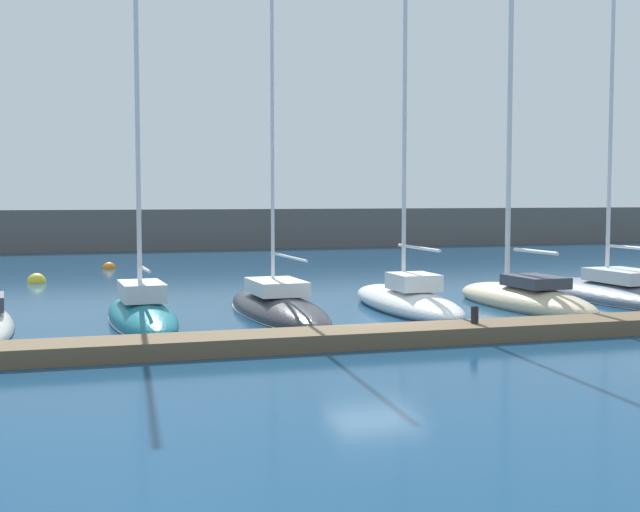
{
  "coord_description": "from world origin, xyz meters",
  "views": [
    {
      "loc": [
        -7.97,
        -21.63,
        3.7
      ],
      "look_at": [
        -0.09,
        5.01,
        1.73
      ],
      "focal_mm": 47.63,
      "sensor_mm": 36.0,
      "label": 1
    }
  ],
  "objects_px": {
    "sailboat_sand_sixth": "(524,297)",
    "mooring_buoy_orange": "(109,269)",
    "mooring_buoy_yellow": "(37,283)",
    "sailboat_charcoal_fourth": "(277,307)",
    "sailboat_white_fifth": "(406,296)",
    "dock_bollard": "(475,315)",
    "sailboat_teal_third": "(142,313)",
    "sailboat_slate_seventh": "(619,294)"
  },
  "relations": [
    {
      "from": "sailboat_white_fifth",
      "to": "mooring_buoy_orange",
      "type": "distance_m",
      "value": 20.8
    },
    {
      "from": "sailboat_teal_third",
      "to": "sailboat_charcoal_fourth",
      "type": "height_order",
      "value": "sailboat_charcoal_fourth"
    },
    {
      "from": "dock_bollard",
      "to": "sailboat_white_fifth",
      "type": "bearing_deg",
      "value": 86.08
    },
    {
      "from": "sailboat_teal_third",
      "to": "sailboat_charcoal_fourth",
      "type": "xyz_separation_m",
      "value": [
        4.21,
        0.64,
        -0.09
      ]
    },
    {
      "from": "mooring_buoy_orange",
      "to": "sailboat_slate_seventh",
      "type": "bearing_deg",
      "value": -47.98
    },
    {
      "from": "sailboat_slate_seventh",
      "to": "mooring_buoy_orange",
      "type": "distance_m",
      "value": 25.06
    },
    {
      "from": "mooring_buoy_orange",
      "to": "mooring_buoy_yellow",
      "type": "height_order",
      "value": "mooring_buoy_yellow"
    },
    {
      "from": "sailboat_teal_third",
      "to": "mooring_buoy_orange",
      "type": "relative_size",
      "value": 18.71
    },
    {
      "from": "sailboat_sand_sixth",
      "to": "mooring_buoy_yellow",
      "type": "relative_size",
      "value": 14.39
    },
    {
      "from": "sailboat_slate_seventh",
      "to": "dock_bollard",
      "type": "bearing_deg",
      "value": 121.89
    },
    {
      "from": "sailboat_charcoal_fourth",
      "to": "sailboat_white_fifth",
      "type": "bearing_deg",
      "value": -95.41
    },
    {
      "from": "sailboat_sand_sixth",
      "to": "mooring_buoy_yellow",
      "type": "xyz_separation_m",
      "value": [
        -15.89,
        13.1,
        -0.35
      ]
    },
    {
      "from": "mooring_buoy_yellow",
      "to": "dock_bollard",
      "type": "height_order",
      "value": "dock_bollard"
    },
    {
      "from": "mooring_buoy_yellow",
      "to": "sailboat_sand_sixth",
      "type": "bearing_deg",
      "value": -39.51
    },
    {
      "from": "sailboat_charcoal_fourth",
      "to": "mooring_buoy_yellow",
      "type": "height_order",
      "value": "sailboat_charcoal_fourth"
    },
    {
      "from": "sailboat_teal_third",
      "to": "mooring_buoy_yellow",
      "type": "distance_m",
      "value": 13.62
    },
    {
      "from": "sailboat_teal_third",
      "to": "sailboat_sand_sixth",
      "type": "bearing_deg",
      "value": -92.31
    },
    {
      "from": "sailboat_teal_third",
      "to": "dock_bollard",
      "type": "height_order",
      "value": "sailboat_teal_third"
    },
    {
      "from": "sailboat_teal_third",
      "to": "sailboat_charcoal_fourth",
      "type": "relative_size",
      "value": 0.94
    },
    {
      "from": "sailboat_sand_sixth",
      "to": "mooring_buoy_orange",
      "type": "bearing_deg",
      "value": 29.87
    },
    {
      "from": "sailboat_slate_seventh",
      "to": "sailboat_charcoal_fourth",
      "type": "bearing_deg",
      "value": 88.09
    },
    {
      "from": "sailboat_sand_sixth",
      "to": "dock_bollard",
      "type": "relative_size",
      "value": 26.37
    },
    {
      "from": "sailboat_white_fifth",
      "to": "mooring_buoy_orange",
      "type": "bearing_deg",
      "value": 23.92
    },
    {
      "from": "sailboat_slate_seventh",
      "to": "mooring_buoy_yellow",
      "type": "height_order",
      "value": "sailboat_slate_seventh"
    },
    {
      "from": "sailboat_slate_seventh",
      "to": "sailboat_teal_third",
      "type": "bearing_deg",
      "value": 90.15
    },
    {
      "from": "sailboat_teal_third",
      "to": "sailboat_slate_seventh",
      "type": "relative_size",
      "value": 0.9
    },
    {
      "from": "sailboat_white_fifth",
      "to": "mooring_buoy_yellow",
      "type": "xyz_separation_m",
      "value": [
        -11.8,
        12.79,
        -0.46
      ]
    },
    {
      "from": "mooring_buoy_orange",
      "to": "dock_bollard",
      "type": "relative_size",
      "value": 1.55
    },
    {
      "from": "sailboat_teal_third",
      "to": "sailboat_slate_seventh",
      "type": "height_order",
      "value": "sailboat_slate_seventh"
    },
    {
      "from": "sailboat_teal_third",
      "to": "mooring_buoy_orange",
      "type": "height_order",
      "value": "sailboat_teal_third"
    },
    {
      "from": "sailboat_charcoal_fourth",
      "to": "mooring_buoy_orange",
      "type": "xyz_separation_m",
      "value": [
        -4.28,
        18.74,
        -0.23
      ]
    },
    {
      "from": "mooring_buoy_yellow",
      "to": "dock_bollard",
      "type": "xyz_separation_m",
      "value": [
        11.41,
        -18.34,
        0.63
      ]
    },
    {
      "from": "sailboat_teal_third",
      "to": "mooring_buoy_yellow",
      "type": "relative_size",
      "value": 15.77
    },
    {
      "from": "sailboat_white_fifth",
      "to": "dock_bollard",
      "type": "bearing_deg",
      "value": 175.85
    },
    {
      "from": "sailboat_white_fifth",
      "to": "dock_bollard",
      "type": "height_order",
      "value": "sailboat_white_fifth"
    },
    {
      "from": "sailboat_teal_third",
      "to": "mooring_buoy_yellow",
      "type": "xyz_separation_m",
      "value": [
        -3.36,
        13.19,
        -0.32
      ]
    },
    {
      "from": "mooring_buoy_orange",
      "to": "sailboat_white_fifth",
      "type": "bearing_deg",
      "value": -65.85
    },
    {
      "from": "sailboat_charcoal_fourth",
      "to": "mooring_buoy_orange",
      "type": "relative_size",
      "value": 19.88
    },
    {
      "from": "sailboat_slate_seventh",
      "to": "dock_bollard",
      "type": "xyz_separation_m",
      "value": [
        -8.65,
        -5.91,
        0.39
      ]
    },
    {
      "from": "dock_bollard",
      "to": "sailboat_slate_seventh",
      "type": "bearing_deg",
      "value": 34.35
    },
    {
      "from": "mooring_buoy_orange",
      "to": "dock_bollard",
      "type": "distance_m",
      "value": 25.85
    },
    {
      "from": "sailboat_sand_sixth",
      "to": "mooring_buoy_yellow",
      "type": "distance_m",
      "value": 20.59
    }
  ]
}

